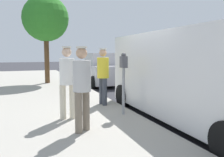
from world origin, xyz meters
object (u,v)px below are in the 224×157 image
object	(u,v)px
parked_sedan_behind	(102,70)
street_tree	(46,19)
parking_meter_near	(124,73)
parked_van	(192,74)
pedestrian_in_white	(67,78)
pedestrian_in_gray	(82,84)
pedestrian_in_yellow	(103,73)

from	to	relation	value
parked_sedan_behind	street_tree	xyz separation A→B (m)	(2.86, -0.20, 2.58)
parking_meter_near	parked_van	world-z (taller)	parked_van
pedestrian_in_white	parked_sedan_behind	world-z (taller)	pedestrian_in_white
parked_sedan_behind	parking_meter_near	bearing A→B (deg)	76.13
parked_sedan_behind	pedestrian_in_white	bearing A→B (deg)	65.61
parked_sedan_behind	street_tree	bearing A→B (deg)	-4.04
pedestrian_in_gray	parked_van	size ratio (longest dim) A/B	0.31
parked_van	street_tree	size ratio (longest dim) A/B	1.20
parked_van	pedestrian_in_white	bearing A→B (deg)	-14.81
parked_van	parked_sedan_behind	bearing A→B (deg)	-91.27
pedestrian_in_white	street_tree	xyz separation A→B (m)	(-0.16, -6.86, 2.23)
pedestrian_in_white	parked_van	xyz separation A→B (m)	(-2.86, 0.76, 0.06)
pedestrian_in_yellow	pedestrian_in_gray	xyz separation A→B (m)	(1.12, 2.10, -0.01)
pedestrian_in_white	parked_sedan_behind	xyz separation A→B (m)	(-3.02, -6.66, -0.35)
street_tree	parking_meter_near	bearing A→B (deg)	99.74
pedestrian_in_white	pedestrian_in_gray	size ratio (longest dim) A/B	1.01
pedestrian_in_gray	street_tree	bearing A→B (deg)	-90.37
parking_meter_near	pedestrian_in_gray	bearing A→B (deg)	35.73
parking_meter_near	street_tree	size ratio (longest dim) A/B	0.35
parked_van	parking_meter_near	bearing A→B (deg)	-24.16
parked_sedan_behind	pedestrian_in_yellow	bearing A→B (deg)	72.07
pedestrian_in_yellow	street_tree	xyz separation A→B (m)	(1.07, -5.74, 2.24)
pedestrian_in_yellow	street_tree	bearing A→B (deg)	-79.47
parking_meter_near	parked_van	distance (m)	1.64
pedestrian_in_gray	parking_meter_near	bearing A→B (deg)	-144.27
pedestrian_in_gray	street_tree	world-z (taller)	street_tree
pedestrian_in_yellow	parked_sedan_behind	size ratio (longest dim) A/B	0.37
pedestrian_in_gray	pedestrian_in_white	bearing A→B (deg)	-83.44
parking_meter_near	pedestrian_in_gray	distance (m)	1.53
pedestrian_in_yellow	parked_sedan_behind	world-z (taller)	pedestrian_in_yellow
pedestrian_in_yellow	pedestrian_in_gray	world-z (taller)	pedestrian_in_yellow
parking_meter_near	parked_sedan_behind	world-z (taller)	parking_meter_near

